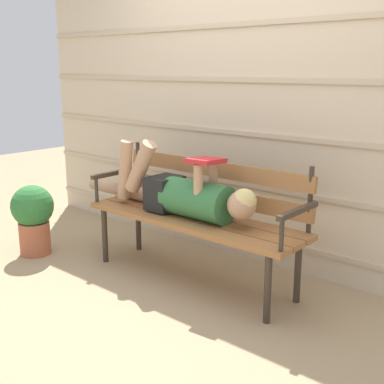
{
  "coord_description": "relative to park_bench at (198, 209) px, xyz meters",
  "views": [
    {
      "loc": [
        2.18,
        -2.4,
        1.48
      ],
      "look_at": [
        0.0,
        0.13,
        0.65
      ],
      "focal_mm": 46.63,
      "sensor_mm": 36.0,
      "label": 1
    }
  ],
  "objects": [
    {
      "name": "house_siding",
      "position": [
        -0.0,
        0.58,
        0.68
      ],
      "size": [
        4.72,
        0.08,
        2.4
      ],
      "color": "beige",
      "rests_on": "ground"
    },
    {
      "name": "park_bench",
      "position": [
        0.0,
        0.0,
        0.0
      ],
      "size": [
        1.69,
        0.48,
        0.9
      ],
      "color": "#9E6638",
      "rests_on": "ground"
    },
    {
      "name": "reclining_person",
      "position": [
        -0.09,
        -0.07,
        0.12
      ],
      "size": [
        1.67,
        0.27,
        0.52
      ],
      "color": "#33703D"
    },
    {
      "name": "potted_plant",
      "position": [
        -1.32,
        -0.51,
        -0.19
      ],
      "size": [
        0.34,
        0.34,
        0.58
      ],
      "color": "#AD5B3D",
      "rests_on": "ground"
    },
    {
      "name": "ground_plane",
      "position": [
        -0.0,
        -0.2,
        -0.51
      ],
      "size": [
        12.0,
        12.0,
        0.0
      ],
      "primitive_type": "plane",
      "color": "tan"
    }
  ]
}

